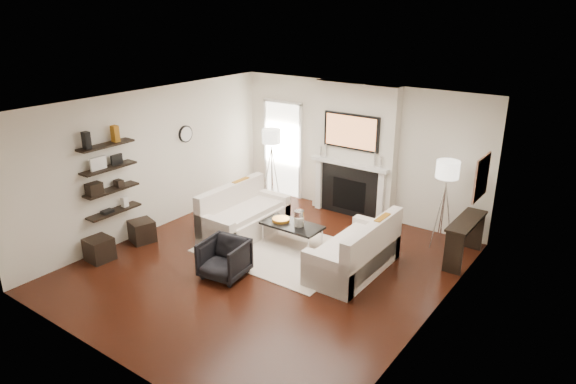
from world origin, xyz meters
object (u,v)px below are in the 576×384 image
Objects in this scene: coffee_table at (292,225)px; lamp_left_shade at (271,136)px; loveseat_left_base at (245,224)px; armchair at (224,257)px; lamp_right_shade at (448,169)px; loveseat_right_base at (353,259)px; ottoman_near at (142,231)px.

lamp_left_shade is at bearing 136.29° from coffee_table.
armchair reaches higher than loveseat_left_base.
lamp_left_shade is 1.00× the size of lamp_right_shade.
armchair is 1.72× the size of lamp_left_shade.
lamp_right_shade is (0.82, 1.75, 1.24)m from loveseat_right_base.
loveseat_left_base is 1.64× the size of coffee_table.
lamp_left_shade is (-3.08, 1.83, 1.24)m from loveseat_right_base.
armchair is at bearing -61.22° from loveseat_left_base.
lamp_left_shade is at bearing 78.76° from ottoman_near.
armchair is 1.72× the size of ottoman_near.
lamp_left_shade is (-0.71, 1.76, 1.24)m from loveseat_left_base.
lamp_right_shade is at bearing 33.90° from ottoman_near.
loveseat_left_base and loveseat_right_base have the same top height.
loveseat_right_base is at bearing -1.68° from loveseat_left_base.
loveseat_left_base is 4.50× the size of lamp_right_shade.
loveseat_left_base is at bearing 111.15° from armchair.
loveseat_right_base is 2.30m from lamp_right_shade.
armchair is 3.70m from lamp_left_shade.
loveseat_right_base is 1.37m from coffee_table.
coffee_table is 2.61m from lamp_left_shade.
armchair is at bearing -139.16° from loveseat_right_base.
lamp_right_shade is (3.90, -0.08, 0.00)m from lamp_left_shade.
lamp_right_shade reaches higher than armchair.
loveseat_left_base is at bearing -68.07° from lamp_left_shade.
ottoman_near is (-3.70, -1.29, -0.01)m from loveseat_right_base.
coffee_table is 1.60× the size of armchair.
lamp_left_shade is at bearing 111.93° from loveseat_left_base.
coffee_table is at bearing 31.99° from ottoman_near.
loveseat_right_base is 2.62× the size of armchair.
lamp_left_shade is 3.90m from lamp_right_shade.
armchair reaches higher than ottoman_near.
loveseat_right_base is 2.09m from armchair.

